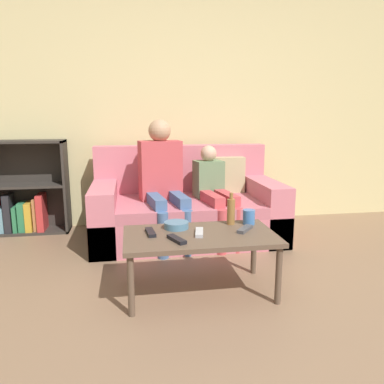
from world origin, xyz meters
name	(u,v)px	position (x,y,z in m)	size (l,w,h in m)	color
ground_plane	(267,359)	(0.00, 0.00, 0.00)	(22.00, 22.00, 0.00)	#84664C
wall_back	(187,102)	(0.00, 2.51, 1.30)	(12.00, 0.06, 2.60)	beige
couch	(186,209)	(-0.10, 1.93, 0.27)	(1.74, 0.97, 0.86)	#D1707F
bookshelf	(25,197)	(-1.68, 2.35, 0.35)	(0.77, 0.28, 0.92)	#332D28
coffee_table	(200,240)	(-0.19, 0.75, 0.36)	(0.98, 0.55, 0.40)	brown
person_adult	(162,174)	(-0.34, 1.84, 0.64)	(0.43, 0.70, 1.13)	#476693
person_child	(214,189)	(0.13, 1.78, 0.49)	(0.34, 0.68, 0.88)	#C6474C
cup_near	(249,217)	(0.19, 0.92, 0.46)	(0.09, 0.09, 0.10)	#3D70B2
tv_remote_0	(199,232)	(-0.19, 0.75, 0.41)	(0.08, 0.18, 0.02)	#B7B7BC
tv_remote_1	(245,229)	(0.12, 0.77, 0.41)	(0.14, 0.16, 0.02)	#47474C
tv_remote_2	(151,232)	(-0.51, 0.81, 0.41)	(0.06, 0.17, 0.02)	black
tv_remote_3	(177,239)	(-0.36, 0.64, 0.41)	(0.11, 0.18, 0.02)	black
snack_bowl	(176,225)	(-0.33, 0.90, 0.43)	(0.17, 0.17, 0.05)	teal
bottle	(231,211)	(0.07, 0.94, 0.50)	(0.06, 0.06, 0.23)	olive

